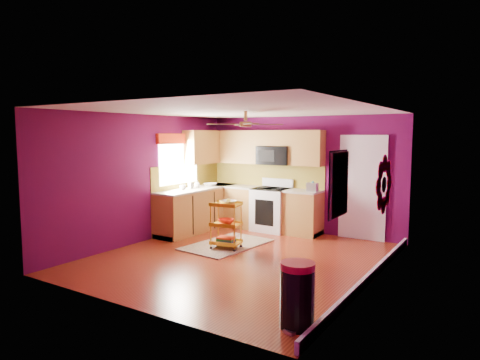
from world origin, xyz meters
The scene contains 18 objects.
ground centered at (0.00, 0.00, 0.00)m, with size 5.00×5.00×0.00m, color maroon.
room_envelope centered at (0.03, 0.00, 1.63)m, with size 4.54×5.04×2.52m.
lower_cabinets centered at (-1.35, 1.82, 0.43)m, with size 2.81×2.31×0.94m.
electric_range centered at (-0.55, 2.17, 0.48)m, with size 0.76×0.66×1.13m.
upper_cabinetry centered at (-1.24, 2.17, 1.80)m, with size 2.80×2.30×1.26m.
left_window centered at (-2.22, 1.05, 1.74)m, with size 0.08×1.35×1.08m.
panel_door centered at (1.35, 2.47, 1.02)m, with size 0.95×0.11×2.15m.
right_wall_art centered at (2.23, -0.34, 1.44)m, with size 0.04×2.74×1.04m.
ceiling_fan centered at (0.00, 0.20, 2.29)m, with size 1.01×1.01×0.26m.
shag_rug centered at (-0.66, 0.60, 0.01)m, with size 1.05×1.71×0.02m, color #321B10.
rolling_cart centered at (-0.52, 0.37, 0.48)m, with size 0.58×0.47×0.94m.
trash_can centered at (1.96, -1.88, 0.36)m, with size 0.46×0.47×0.73m.
teal_kettle centered at (0.40, 2.20, 1.02)m, with size 0.18×0.18×0.21m.
toaster centered at (0.40, 2.17, 1.03)m, with size 0.22×0.15×0.18m, color beige.
soap_bottle_a centered at (-1.99, 1.16, 1.03)m, with size 0.09×0.09×0.19m, color #EA3F72.
soap_bottle_b centered at (-2.02, 1.41, 1.03)m, with size 0.13×0.13×0.17m, color white.
counter_dish centered at (-1.92, 1.78, 0.98)m, with size 0.29×0.29×0.07m, color white.
counter_cup centered at (-2.02, 0.92, 0.99)m, with size 0.13×0.13×0.11m, color white.
Camera 1 is at (3.85, -6.00, 2.10)m, focal length 32.00 mm.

